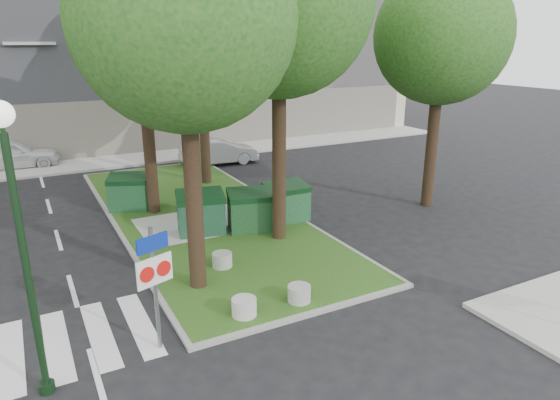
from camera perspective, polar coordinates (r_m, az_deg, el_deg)
ground at (r=12.28m, az=1.53°, el=-13.42°), size 120.00×120.00×0.00m
median_island at (r=19.11m, az=-9.03°, el=-1.67°), size 6.00×16.00×0.12m
median_kerb at (r=19.11m, az=-9.03°, el=-1.70°), size 6.30×16.30×0.10m
building_sidewalk at (r=28.80m, az=-16.95°, el=4.40°), size 42.00×3.00×0.12m
zebra_crossing at (r=12.46m, az=-17.79°, el=-13.83°), size 5.00×3.00×0.01m
apartment_building at (r=35.53m, az=-20.78°, el=19.39°), size 41.00×12.00×16.00m
tree_median_mid at (r=18.68m, az=-15.58°, el=19.10°), size 4.80×4.80×9.99m
tree_street_right at (r=20.14m, az=18.23°, el=18.75°), size 5.00×5.00×10.06m
dumpster_a at (r=20.03m, az=-16.87°, el=0.85°), size 1.76×1.53×1.38m
dumpster_b at (r=16.98m, az=-9.03°, el=-1.46°), size 1.77×1.41×1.46m
dumpster_c at (r=17.07m, az=-3.36°, el=-1.22°), size 1.76×1.43×1.43m
dumpster_d at (r=17.94m, az=0.73°, el=-0.25°), size 1.54×1.09×1.42m
bollard_left at (r=12.11m, az=-4.12°, el=-12.09°), size 0.60×0.60×0.43m
bollard_right at (r=12.68m, az=2.20°, el=-10.62°), size 0.58×0.58×0.41m
bollard_mid at (r=14.57m, az=-6.62°, el=-6.80°), size 0.58×0.58×0.41m
litter_bin at (r=19.61m, az=-1.25°, el=0.46°), size 0.45×0.45×0.79m
street_lamp at (r=9.52m, az=-27.71°, el=-2.21°), size 0.44×0.44×5.47m
traffic_sign_pole at (r=10.71m, az=-14.22°, el=-8.05°), size 0.80×0.32×2.79m
car_white at (r=29.16m, az=-28.48°, el=4.63°), size 4.64×1.98×1.56m
car_silver at (r=26.94m, az=-7.03°, el=5.51°), size 4.24×1.82×1.36m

